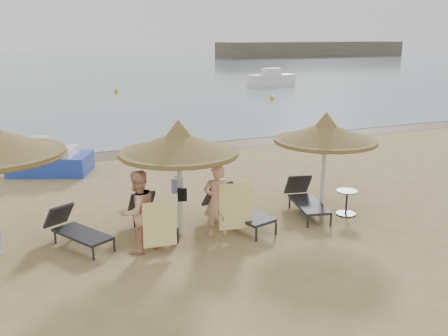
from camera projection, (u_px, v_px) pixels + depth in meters
The scene contains 19 objects.
ground at pixel (207, 251), 10.39m from camera, with size 160.00×160.00×0.00m, color tan.
sea at pixel (26, 62), 81.24m from camera, with size 200.00×140.00×0.03m, color slate.
wet_sand_strip at pixel (115, 155), 18.71m from camera, with size 200.00×1.60×0.01m, color brown.
palapa_center at pixel (179, 144), 10.75m from camera, with size 2.64×2.64×2.62m.
palapa_right at pixel (326, 133), 12.27m from camera, with size 2.57×2.57×2.54m.
lounger_far_left at pixel (75, 229), 10.65m from camera, with size 1.33×1.82×0.79m.
lounger_near_left at pixel (150, 216), 11.41m from camera, with size 0.73×1.81×0.79m.
lounger_near_right at pixel (235, 208), 11.78m from camera, with size 1.17×2.10×0.89m.
lounger_far_right at pixel (305, 198), 12.55m from camera, with size 1.04×1.97×0.84m.
side_table at pixel (346, 203), 12.43m from camera, with size 0.52×0.52×0.63m.
person_left at pixel (138, 205), 10.13m from camera, with size 0.93×0.60×2.01m, color tan.
person_right at pixel (217, 195), 10.92m from camera, with size 0.88×0.57×1.92m, color tan.
towel_left at pixel (160, 224), 10.04m from camera, with size 0.69×0.08×0.96m.
towel_right at pixel (236, 207), 10.89m from camera, with size 0.75×0.16×1.06m.
bag_patterned at pixel (177, 186), 11.17m from camera, with size 0.27×0.14×0.33m.
bag_dark at pixel (182, 195), 10.90m from camera, with size 0.21×0.14×0.29m.
pedal_boat at pixel (50, 160), 16.16m from camera, with size 2.84×2.31×1.15m.
buoy_mid at pixel (116, 91), 38.81m from camera, with size 0.33×0.33×0.33m, color #F8BD08.
buoy_right at pixel (272, 98), 34.51m from camera, with size 0.31×0.31×0.31m, color #F8BD08.
Camera 1 is at (-3.50, -8.94, 4.36)m, focal length 40.00 mm.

